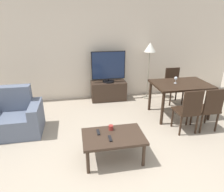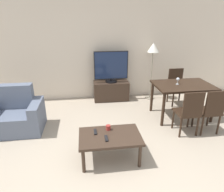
{
  "view_description": "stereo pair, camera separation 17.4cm",
  "coord_description": "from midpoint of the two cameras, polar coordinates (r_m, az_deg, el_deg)",
  "views": [
    {
      "loc": [
        -0.49,
        -1.86,
        2.06
      ],
      "look_at": [
        0.17,
        1.62,
        0.65
      ],
      "focal_mm": 32.0,
      "sensor_mm": 36.0,
      "label": 1
    },
    {
      "loc": [
        -0.32,
        -1.89,
        2.06
      ],
      "look_at": [
        0.17,
        1.62,
        0.65
      ],
      "focal_mm": 32.0,
      "sensor_mm": 36.0,
      "label": 2
    }
  ],
  "objects": [
    {
      "name": "dining_chair_near",
      "position": [
        3.89,
        22.34,
        -3.97
      ],
      "size": [
        0.4,
        0.4,
        0.87
      ],
      "color": "black",
      "rests_on": "ground_plane"
    },
    {
      "name": "dining_table",
      "position": [
        4.5,
        20.59,
        1.97
      ],
      "size": [
        1.19,
        0.81,
        0.74
      ],
      "color": "black",
      "rests_on": "ground_plane"
    },
    {
      "name": "dining_chair_near_right",
      "position": [
        4.11,
        27.41,
        -3.46
      ],
      "size": [
        0.4,
        0.4,
        0.87
      ],
      "color": "black",
      "rests_on": "ground_plane"
    },
    {
      "name": "ground_plane",
      "position": [
        2.81,
        3.26,
        -25.42
      ],
      "size": [
        18.0,
        18.0,
        0.0
      ],
      "primitive_type": "plane",
      "color": "tan"
    },
    {
      "name": "coffee_table",
      "position": [
        3.05,
        1.09,
        -12.01
      ],
      "size": [
        0.92,
        0.59,
        0.42
      ],
      "color": "#38281E",
      "rests_on": "ground_plane"
    },
    {
      "name": "remote_primary",
      "position": [
        3.09,
        -3.18,
        -10.2
      ],
      "size": [
        0.04,
        0.15,
        0.02
      ],
      "color": "black",
      "rests_on": "coffee_table"
    },
    {
      "name": "dining_chair_far",
      "position": [
        5.25,
        18.84,
        3.02
      ],
      "size": [
        0.4,
        0.4,
        0.87
      ],
      "color": "black",
      "rests_on": "ground_plane"
    },
    {
      "name": "floor_lamp",
      "position": [
        5.2,
        12.62,
        12.17
      ],
      "size": [
        0.29,
        0.29,
        1.47
      ],
      "color": "gray",
      "rests_on": "ground_plane"
    },
    {
      "name": "wine_glass_left",
      "position": [
        4.41,
        19.39,
        4.44
      ],
      "size": [
        0.07,
        0.07,
        0.15
      ],
      "color": "silver",
      "rests_on": "dining_table"
    },
    {
      "name": "wall_back",
      "position": [
        5.21,
        -3.48,
        13.85
      ],
      "size": [
        7.79,
        0.06,
        2.7
      ],
      "color": "beige",
      "rests_on": "ground_plane"
    },
    {
      "name": "tv",
      "position": [
        5.06,
        0.73,
        8.32
      ],
      "size": [
        0.85,
        0.3,
        0.79
      ],
      "color": "black",
      "rests_on": "tv_stand"
    },
    {
      "name": "tv_stand",
      "position": [
        5.25,
        0.69,
        1.51
      ],
      "size": [
        0.9,
        0.41,
        0.49
      ],
      "color": "#38281E",
      "rests_on": "ground_plane"
    },
    {
      "name": "cup_white_near",
      "position": [
        3.14,
        0.53,
        -9.02
      ],
      "size": [
        0.07,
        0.07,
        0.08
      ],
      "color": "maroon",
      "rests_on": "coffee_table"
    },
    {
      "name": "remote_secondary",
      "position": [
        2.94,
        0.1,
        -12.02
      ],
      "size": [
        0.04,
        0.15,
        0.02
      ],
      "color": "black",
      "rests_on": "coffee_table"
    },
    {
      "name": "armchair",
      "position": [
        4.22,
        -24.58,
        -5.17
      ],
      "size": [
        0.97,
        0.71,
        0.85
      ],
      "color": "slate",
      "rests_on": "ground_plane"
    }
  ]
}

